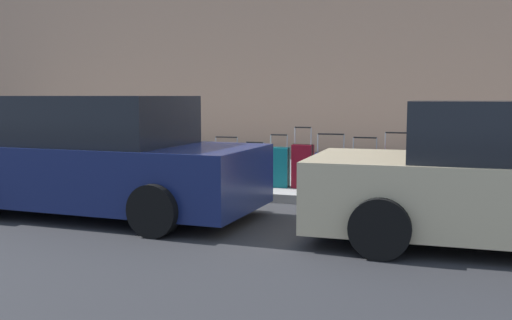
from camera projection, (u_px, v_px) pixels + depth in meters
The scene contains 17 objects.
ground_plane at pixel (221, 200), 9.51m from camera, with size 40.00×40.00×0.00m, color #28282B.
sidewalk_curb at pixel (270, 176), 11.84m from camera, with size 18.00×5.00×0.14m, color gray.
suitcase_silver_0 at pixel (427, 173), 9.05m from camera, with size 0.43×0.26×0.74m.
suitcase_red_1 at pixel (396, 172), 9.26m from camera, with size 0.41×0.20×0.98m.
suitcase_black_2 at pixel (364, 170), 9.43m from camera, with size 0.44×0.22×0.89m.
suitcase_navy_3 at pixel (330, 172), 9.51m from camera, with size 0.50×0.25×0.94m.
suitcase_maroon_4 at pixel (303, 166), 9.75m from camera, with size 0.35×0.21×1.03m.
suitcase_teal_5 at pixel (279, 167), 9.90m from camera, with size 0.36×0.28×0.90m.
suitcase_olive_6 at pixel (255, 170), 10.05m from camera, with size 0.37×0.26×0.76m.
suitcase_silver_7 at pixel (227, 169), 10.12m from camera, with size 0.46×0.25×0.85m.
suitcase_red_8 at pixel (203, 163), 10.42m from camera, with size 0.44×0.22×0.74m.
suitcase_black_9 at pixel (175, 162), 10.49m from camera, with size 0.43×0.26×0.77m.
suitcase_navy_10 at pixel (152, 163), 10.77m from camera, with size 0.50×0.24×0.90m.
suitcase_maroon_11 at pixel (123, 164), 10.81m from camera, with size 0.39×0.21×0.63m.
fire_hydrant at pixel (87, 154), 11.15m from camera, with size 0.39×0.21×0.83m.
bollard_post at pixel (52, 153), 11.24m from camera, with size 0.14×0.14×0.88m, color brown.
parked_car_navy_1 at pixel (99, 160), 8.26m from camera, with size 4.56×2.11×1.67m.
Camera 1 is at (-3.72, 8.64, 1.67)m, focal length 41.26 mm.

